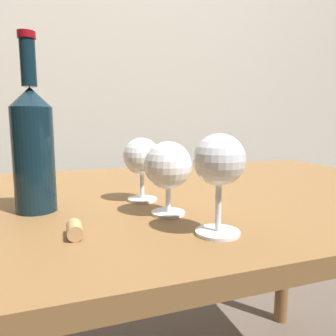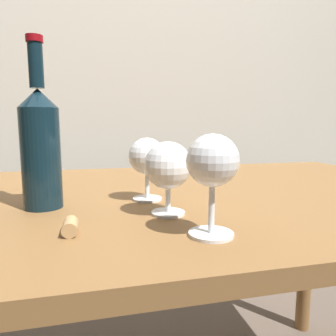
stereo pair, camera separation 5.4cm
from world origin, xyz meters
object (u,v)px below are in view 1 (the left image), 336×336
wine_bottle (33,146)px  cork (75,230)px  wine_glass_white (142,158)px  wine_glass_chardonnay (219,164)px  wine_glass_pinot (168,166)px

wine_bottle → cork: size_ratio=7.48×
wine_glass_white → wine_bottle: size_ratio=0.42×
wine_glass_chardonnay → wine_bottle: wine_bottle is taller
wine_bottle → cork: bearing=-70.0°
wine_bottle → wine_glass_pinot: bearing=-24.0°
wine_glass_pinot → wine_glass_white: 0.11m
wine_glass_chardonnay → wine_bottle: bearing=139.8°
wine_glass_chardonnay → cork: (-0.20, 0.05, -0.09)m
wine_glass_chardonnay → wine_glass_pinot: 0.12m
wine_glass_pinot → cork: wine_glass_pinot is taller
wine_glass_pinot → cork: bearing=-158.5°
wine_glass_white → wine_bottle: 0.21m
wine_glass_chardonnay → wine_bottle: (-0.26, 0.22, 0.02)m
wine_glass_white → cork: wine_glass_white is taller
cork → wine_glass_pinot: bearing=21.5°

